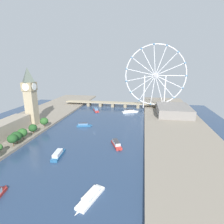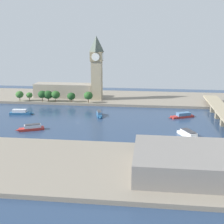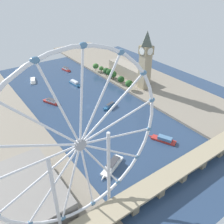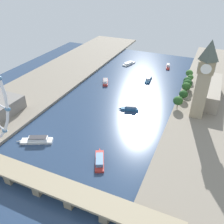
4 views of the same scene
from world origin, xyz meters
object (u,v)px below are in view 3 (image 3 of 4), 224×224
Objects in this scene: riverside_hall at (22,194)px; river_bridge at (178,170)px; tour_boat_0 at (164,139)px; tour_boat_3 at (33,80)px; parliament_block at (128,71)px; tour_boat_6 at (75,83)px; ferris_wheel at (80,146)px; tour_boat_5 at (66,69)px; clock_tower at (146,60)px; tour_boat_2 at (110,106)px; tour_boat_1 at (51,101)px; tour_boat_4 at (112,165)px.

riverside_hall is 0.35× the size of river_bridge.
tour_boat_3 is (57.24, -227.64, -0.42)m from tour_boat_0.
parliament_block reaches higher than tour_boat_6.
ferris_wheel is 271.03m from tour_boat_3.
parliament_block is 88.49m from tour_boat_6.
parliament_block is 1.07× the size of riverside_hall.
tour_boat_6 reaches higher than tour_boat_0.
tour_boat_5 is at bearing -52.02° from parliament_block.
tour_boat_0 is 238.76m from tour_boat_5.
clock_tower is 1.12× the size of riverside_hall.
tour_boat_2 is (5.61, -89.58, 0.11)m from tour_boat_0.
riverside_hall is (208.34, 95.56, -35.04)m from clock_tower.
tour_boat_2 is 0.85× the size of tour_boat_6.
tour_boat_1 is at bearing -63.29° from tour_boat_6.
parliament_block is at bearing -156.88° from tour_boat_2.
tour_boat_1 is at bearing -79.14° from river_bridge.
tour_boat_2 is 1.03× the size of tour_boat_5.
river_bridge is 220.12m from tour_boat_6.
tour_boat_1 reaches higher than tour_boat_3.
ferris_wheel is 192.38m from tour_boat_1.
riverside_hall reaches higher than tour_boat_5.
tour_boat_3 is (-5.04, -82.88, -0.65)m from tour_boat_1.
clock_tower is 0.40× the size of river_bridge.
parliament_block reaches higher than tour_boat_4.
ferris_wheel is 5.32× the size of tour_boat_5.
tour_boat_3 is at bearing -45.25° from clock_tower.
clock_tower is at bearing -167.01° from tour_boat_4.
tour_boat_6 is (-56.53, -177.38, 0.02)m from tour_boat_4.
tour_boat_6 is (74.53, -73.83, -42.89)m from clock_tower.
river_bridge is at bearing -9.65° from tour_boat_6.
tour_boat_5 reaches higher than tour_boat_1.
river_bridge is at bearing 57.73° from clock_tower.
river_bridge is at bearing 121.71° from tour_boat_0.
tour_boat_2 is (-20.91, -131.22, -4.85)m from river_bridge.
tour_boat_5 is at bearing -60.35° from tour_boat_1.
tour_boat_1 is at bearing -58.52° from tour_boat_2.
parliament_block is 3.40× the size of tour_boat_5.
tour_boat_4 is (8.42, 227.28, 0.63)m from tour_boat_3.
riverside_hall is 3.08× the size of tour_boat_2.
tour_boat_2 is (-104.67, -119.68, -64.42)m from ferris_wheel.
tour_boat_1 is 144.43m from tour_boat_4.
tour_boat_3 is at bearing -117.44° from tour_boat_4.
ferris_wheel reaches higher than clock_tower.
tour_boat_2 is (-137.34, -81.22, -7.97)m from riverside_hall.
river_bridge is at bearing 107.67° from tour_boat_4.
tour_boat_3 is (30.73, -269.28, -5.38)m from river_bridge.
ferris_wheel is at bearing 79.47° from tour_boat_0.
riverside_hall is at bearing 33.24° from parliament_block.
tour_boat_2 is (-56.67, 55.17, -0.12)m from tour_boat_1.
parliament_block is at bearing -117.71° from river_bridge.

